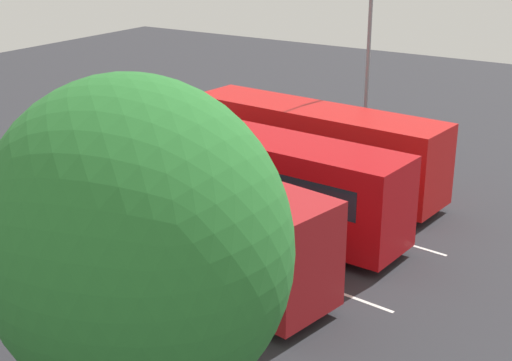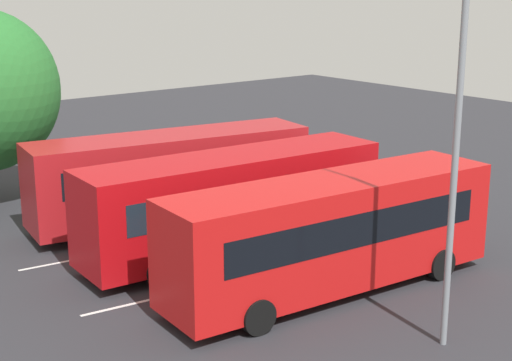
{
  "view_description": "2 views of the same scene",
  "coord_description": "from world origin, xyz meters",
  "px_view_note": "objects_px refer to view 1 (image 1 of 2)",
  "views": [
    {
      "loc": [
        -13.2,
        19.53,
        10.06
      ],
      "look_at": [
        -0.31,
        -0.34,
        1.51
      ],
      "focal_mm": 52.36,
      "sensor_mm": 36.0,
      "label": 1
    },
    {
      "loc": [
        -14.78,
        -18.69,
        8.52
      ],
      "look_at": [
        0.92,
        0.96,
        1.95
      ],
      "focal_mm": 54.18,
      "sensor_mm": 36.0,
      "label": 2
    }
  ],
  "objects_px": {
    "depot_tree": "(135,245)",
    "bus_center_left": "(261,178)",
    "bus_far_left": "(314,146)",
    "bus_center_right": "(179,216)",
    "pedestrian": "(18,191)",
    "street_lamp": "(365,50)"
  },
  "relations": [
    {
      "from": "bus_center_right",
      "to": "depot_tree",
      "type": "distance_m",
      "value": 8.17
    },
    {
      "from": "bus_far_left",
      "to": "bus_center_left",
      "type": "xyz_separation_m",
      "value": [
        -0.27,
        4.17,
        0.0
      ]
    },
    {
      "from": "bus_center_left",
      "to": "depot_tree",
      "type": "distance_m",
      "value": 11.52
    },
    {
      "from": "depot_tree",
      "to": "bus_center_left",
      "type": "bearing_deg",
      "value": -69.01
    },
    {
      "from": "bus_far_left",
      "to": "pedestrian",
      "type": "distance_m",
      "value": 10.8
    },
    {
      "from": "bus_center_right",
      "to": "street_lamp",
      "type": "height_order",
      "value": "street_lamp"
    },
    {
      "from": "bus_far_left",
      "to": "depot_tree",
      "type": "relative_size",
      "value": 1.37
    },
    {
      "from": "bus_far_left",
      "to": "street_lamp",
      "type": "distance_m",
      "value": 4.89
    },
    {
      "from": "bus_center_left",
      "to": "bus_center_right",
      "type": "xyz_separation_m",
      "value": [
        0.24,
        4.02,
        0.0
      ]
    },
    {
      "from": "bus_center_right",
      "to": "pedestrian",
      "type": "xyz_separation_m",
      "value": [
        7.34,
        -0.28,
        -0.83
      ]
    },
    {
      "from": "bus_far_left",
      "to": "bus_center_left",
      "type": "distance_m",
      "value": 4.17
    },
    {
      "from": "bus_center_right",
      "to": "street_lamp",
      "type": "relative_size",
      "value": 1.23
    },
    {
      "from": "bus_center_right",
      "to": "pedestrian",
      "type": "height_order",
      "value": "bus_center_right"
    },
    {
      "from": "bus_center_left",
      "to": "depot_tree",
      "type": "bearing_deg",
      "value": 114.95
    },
    {
      "from": "bus_center_left",
      "to": "bus_center_right",
      "type": "height_order",
      "value": "same"
    },
    {
      "from": "bus_center_right",
      "to": "bus_far_left",
      "type": "bearing_deg",
      "value": -80.31
    },
    {
      "from": "bus_center_right",
      "to": "depot_tree",
      "type": "height_order",
      "value": "depot_tree"
    },
    {
      "from": "bus_far_left",
      "to": "bus_center_right",
      "type": "bearing_deg",
      "value": 94.81
    },
    {
      "from": "bus_center_left",
      "to": "street_lamp",
      "type": "bearing_deg",
      "value": -85.25
    },
    {
      "from": "pedestrian",
      "to": "street_lamp",
      "type": "height_order",
      "value": "street_lamp"
    },
    {
      "from": "bus_center_left",
      "to": "pedestrian",
      "type": "bearing_deg",
      "value": 30.24
    },
    {
      "from": "bus_center_right",
      "to": "depot_tree",
      "type": "relative_size",
      "value": 1.38
    }
  ]
}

